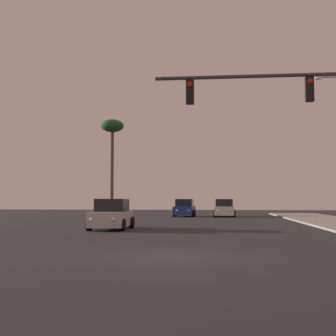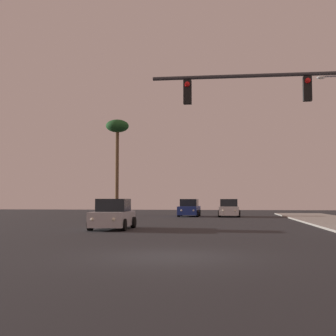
{
  "view_description": "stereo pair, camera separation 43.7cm",
  "coord_description": "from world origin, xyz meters",
  "px_view_note": "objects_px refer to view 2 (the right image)",
  "views": [
    {
      "loc": [
        1.2,
        -13.62,
        1.65
      ],
      "look_at": [
        -1.11,
        8.49,
        3.14
      ],
      "focal_mm": 50.0,
      "sensor_mm": 36.0,
      "label": 1
    },
    {
      "loc": [
        1.63,
        -13.57,
        1.65
      ],
      "look_at": [
        -1.11,
        8.49,
        3.14
      ],
      "focal_mm": 50.0,
      "sensor_mm": 36.0,
      "label": 2
    }
  ],
  "objects_px": {
    "car_white": "(229,209)",
    "traffic_light_mast": "(320,112)",
    "palm_tree_far": "(117,132)",
    "car_blue": "(189,209)",
    "car_silver": "(113,215)"
  },
  "relations": [
    {
      "from": "traffic_light_mast",
      "to": "palm_tree_far",
      "type": "xyz_separation_m",
      "value": [
        -14.69,
        30.3,
        3.89
      ]
    },
    {
      "from": "car_white",
      "to": "car_silver",
      "type": "xyz_separation_m",
      "value": [
        -6.5,
        -19.58,
        0.0
      ]
    },
    {
      "from": "car_white",
      "to": "palm_tree_far",
      "type": "xyz_separation_m",
      "value": [
        -11.54,
        2.55,
        7.93
      ]
    },
    {
      "from": "car_silver",
      "to": "traffic_light_mast",
      "type": "xyz_separation_m",
      "value": [
        9.65,
        -8.16,
        4.04
      ]
    },
    {
      "from": "car_silver",
      "to": "palm_tree_far",
      "type": "relative_size",
      "value": 0.43
    },
    {
      "from": "car_blue",
      "to": "traffic_light_mast",
      "type": "distance_m",
      "value": 29.18
    },
    {
      "from": "traffic_light_mast",
      "to": "palm_tree_far",
      "type": "height_order",
      "value": "palm_tree_far"
    },
    {
      "from": "car_blue",
      "to": "car_white",
      "type": "distance_m",
      "value": 3.83
    },
    {
      "from": "car_white",
      "to": "palm_tree_far",
      "type": "relative_size",
      "value": 0.43
    },
    {
      "from": "car_white",
      "to": "traffic_light_mast",
      "type": "bearing_deg",
      "value": 97.42
    },
    {
      "from": "car_blue",
      "to": "car_silver",
      "type": "xyz_separation_m",
      "value": [
        -2.68,
        -19.88,
        0.0
      ]
    },
    {
      "from": "car_white",
      "to": "traffic_light_mast",
      "type": "xyz_separation_m",
      "value": [
        3.15,
        -27.74,
        4.04
      ]
    },
    {
      "from": "car_silver",
      "to": "palm_tree_far",
      "type": "distance_m",
      "value": 24.04
    },
    {
      "from": "car_blue",
      "to": "palm_tree_far",
      "type": "bearing_deg",
      "value": -14.07
    },
    {
      "from": "car_white",
      "to": "palm_tree_far",
      "type": "distance_m",
      "value": 14.23
    }
  ]
}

